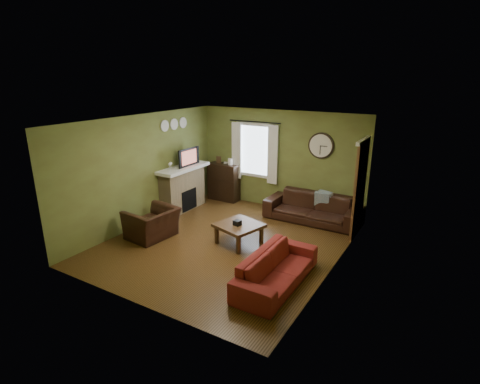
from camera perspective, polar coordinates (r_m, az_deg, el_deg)
The scene contains 31 objects.
floor at distance 8.12m, azimuth -2.07°, elevation -7.71°, with size 4.60×5.20×0.00m, color #4C3115.
ceiling at distance 7.39m, azimuth -2.29°, elevation 10.82°, with size 4.60×5.20×0.00m, color white.
wall_left at distance 9.07m, azimuth -14.50°, elevation 3.20°, with size 0.00×5.20×2.60m, color olive.
wall_right at distance 6.75m, azimuth 14.48°, elevation -1.77°, with size 0.00×5.20×2.60m, color olive.
wall_back at distance 9.87m, azimuth 6.06°, elevation 4.82°, with size 4.60×0.00×2.60m, color olive.
wall_front at distance 5.78m, azimuth -16.34°, elevation -5.26°, with size 4.60×0.00×2.60m, color olive.
fireplace at distance 9.96m, azimuth -8.71°, elevation 0.35°, with size 0.40×1.40×1.10m, color tan.
firebox at distance 9.92m, azimuth -7.79°, elevation -1.19°, with size 0.04×0.60×0.55m, color black.
mantel at distance 9.78m, azimuth -8.73°, elevation 3.63°, with size 0.58×1.60×0.08m, color white.
tv at distance 9.83m, azimuth -8.15°, elevation 5.01°, with size 0.60×0.08×0.35m, color black.
tv_screen at distance 9.77m, azimuth -7.79°, elevation 5.28°, with size 0.02×0.62×0.36m, color #994C3F.
medallion_left at distance 9.45m, azimuth -11.41°, elevation 9.86°, with size 0.28×0.28×0.03m, color white.
medallion_mid at distance 9.71m, azimuth -10.02°, elevation 10.14°, with size 0.28×0.28×0.03m, color white.
medallion_right at distance 9.98m, azimuth -8.70°, elevation 10.40°, with size 0.28×0.28×0.03m, color white.
window_pane at distance 10.11m, azimuth 2.43°, elevation 6.37°, with size 1.00×0.02×1.30m, color silver, non-canonical shape.
curtain_rod at distance 9.90m, azimuth 2.21°, elevation 10.65°, with size 0.03×0.03×1.50m, color black.
curtain_left at distance 10.31m, azimuth -0.55°, elevation 6.32°, with size 0.28×0.04×1.55m, color white.
curtain_right at distance 9.79m, azimuth 4.99°, elevation 5.65°, with size 0.28×0.04×1.55m, color white.
wall_clock at distance 9.33m, azimuth 12.21°, elevation 6.90°, with size 0.64×0.06×0.64m, color white, non-canonical shape.
door at distance 8.54m, azimuth 17.76°, elevation 0.28°, with size 0.05×0.90×2.10m, color brown.
bookshelf at distance 10.65m, azimuth -2.47°, elevation 1.55°, with size 0.89×0.38×1.05m, color black, non-canonical shape.
book at distance 10.64m, azimuth -2.50°, elevation 3.97°, with size 0.15×0.21×0.02m, color #4A311E.
sofa_brown at distance 9.32m, azimuth 10.97°, elevation -2.39°, with size 2.30×0.90×0.67m, color black.
pillow_left at distance 9.33m, azimuth 12.37°, elevation -1.05°, with size 0.35×0.11×0.35m, color #8597A5.
pillow_right at distance 9.41m, azimuth 12.92°, elevation -0.92°, with size 0.36×0.11×0.36m, color #8597A5.
sofa_red at distance 6.56m, azimuth 5.61°, elevation -11.54°, with size 1.97×0.77×0.58m, color maroon.
armchair at distance 8.47m, azimuth -13.22°, elevation -4.66°, with size 1.01×0.89×0.66m, color black.
coffee_table at distance 7.99m, azimuth -0.15°, elevation -6.39°, with size 0.84×0.84×0.45m, color #4A311E, non-canonical shape.
tissue_box at distance 7.86m, azimuth -0.41°, elevation -5.39°, with size 0.14×0.14×0.11m, color black.
wine_glass_a at distance 9.36m, azimuth -10.66°, elevation 3.77°, with size 0.07×0.07×0.20m, color white, non-canonical shape.
wine_glass_b at distance 9.39m, azimuth -10.49°, elevation 3.87°, with size 0.08×0.08×0.22m, color white, non-canonical shape.
Camera 1 is at (4.00, -6.16, 3.48)m, focal length 28.00 mm.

